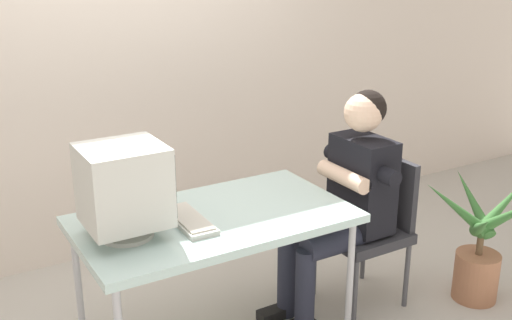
% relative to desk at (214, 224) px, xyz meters
% --- Properties ---
extents(wall_back, '(8.00, 0.10, 3.00)m').
position_rel_desk_xyz_m(wall_back, '(0.30, 1.40, 0.79)').
color(wall_back, beige).
rests_on(wall_back, ground_plane).
extents(desk, '(1.37, 0.78, 0.76)m').
position_rel_desk_xyz_m(desk, '(0.00, 0.00, 0.00)').
color(desk, '#B7B7BC').
rests_on(desk, ground_plane).
extents(crt_monitor, '(0.38, 0.34, 0.44)m').
position_rel_desk_xyz_m(crt_monitor, '(-0.45, -0.01, 0.30)').
color(crt_monitor, silver).
rests_on(crt_monitor, desk).
extents(keyboard, '(0.15, 0.40, 0.03)m').
position_rel_desk_xyz_m(keyboard, '(-0.15, -0.02, 0.07)').
color(keyboard, silver).
rests_on(keyboard, desk).
extents(office_chair, '(0.45, 0.45, 0.88)m').
position_rel_desk_xyz_m(office_chair, '(1.01, -0.04, -0.21)').
color(office_chair, '#4C4C51').
rests_on(office_chair, ground_plane).
extents(person_seated, '(0.73, 0.57, 1.30)m').
position_rel_desk_xyz_m(person_seated, '(0.81, -0.04, 0.01)').
color(person_seated, black).
rests_on(person_seated, ground_plane).
extents(potted_plant, '(0.74, 0.73, 0.80)m').
position_rel_desk_xyz_m(potted_plant, '(1.56, -0.38, -0.37)').
color(potted_plant, '#9E6647').
rests_on(potted_plant, ground_plane).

